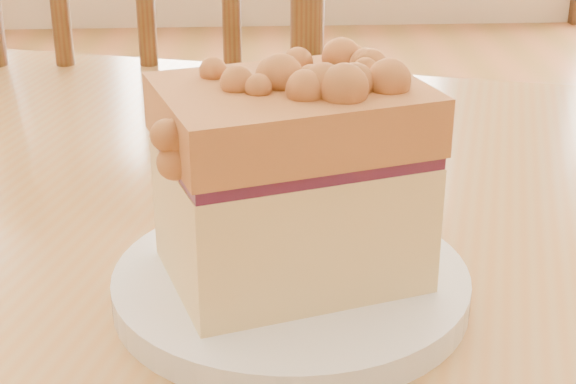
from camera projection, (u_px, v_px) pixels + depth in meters
The scene contains 4 objects.
cafe_table_main at pixel (156, 338), 0.66m from camera, with size 1.32×1.06×0.75m.
cafe_chair_main at pixel (177, 228), 1.21m from camera, with size 0.45×0.45×0.95m.
plate at pixel (291, 285), 0.51m from camera, with size 0.20×0.20×0.02m.
cake_slice at pixel (294, 172), 0.48m from camera, with size 0.16×0.14×0.13m.
Camera 1 is at (0.09, -0.36, 1.01)m, focal length 55.00 mm.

